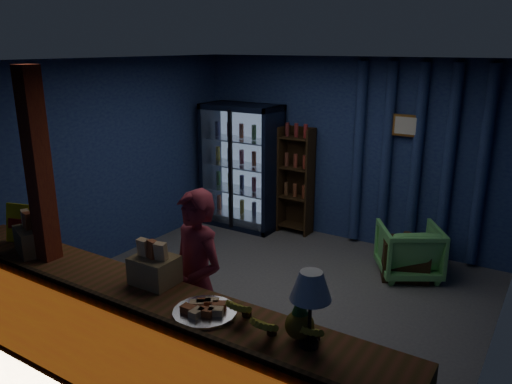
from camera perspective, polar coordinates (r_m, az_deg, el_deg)
ground at (r=5.77m, az=0.96°, el=-11.96°), size 4.60×4.60×0.00m
room_walls at (r=5.21m, az=1.04°, el=3.41°), size 4.60×4.60×4.60m
counter at (r=4.24m, az=-13.25°, el=-16.36°), size 4.40×0.57×0.99m
support_post at (r=4.65m, az=-22.97°, el=-2.99°), size 0.16×0.16×2.60m
beverage_cooler at (r=7.74m, az=-1.34°, el=2.93°), size 1.20×0.62×1.90m
bottle_shelf at (r=7.47m, az=4.70°, el=1.27°), size 0.50×0.28×1.60m
curtain_folds at (r=6.83m, az=17.85°, el=3.45°), size 1.74×0.14×2.50m
framed_picture at (r=6.74m, az=16.85°, el=7.28°), size 0.36×0.04×0.28m
shopkeeper at (r=4.28m, az=-6.77°, el=-10.43°), size 0.68×0.54×1.64m
green_chair at (r=6.43m, az=17.09°, el=-6.41°), size 0.97×0.98×0.65m
side_table at (r=6.37m, az=16.67°, el=-7.33°), size 0.65×0.58×0.59m
yellow_sign at (r=5.13m, az=-24.65°, el=-3.38°), size 0.47×0.22×0.37m
snack_box_left at (r=4.91m, az=-23.93°, el=-4.79°), size 0.44×0.40×0.38m
snack_box_centre at (r=4.01m, az=-11.53°, el=-8.49°), size 0.34×0.28×0.36m
pastry_tray at (r=3.58m, az=-5.87°, el=-13.31°), size 0.45×0.45×0.07m
banana_bunches at (r=3.33m, az=2.08°, el=-14.50°), size 0.75×0.29×0.16m
table_lamp at (r=3.06m, az=6.28°, el=-10.92°), size 0.26×0.26×0.50m
pineapple at (r=3.24m, az=5.02°, el=-14.44°), size 0.19×0.19×0.32m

